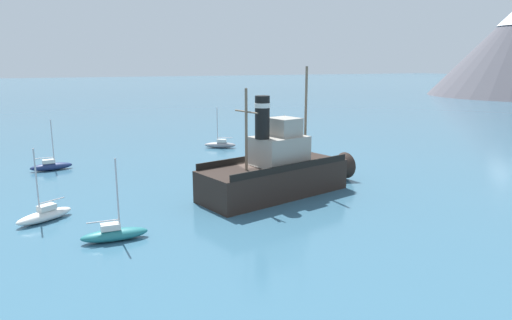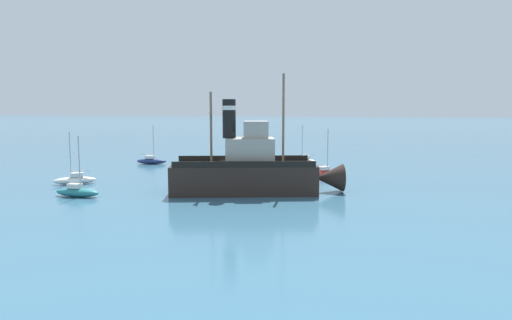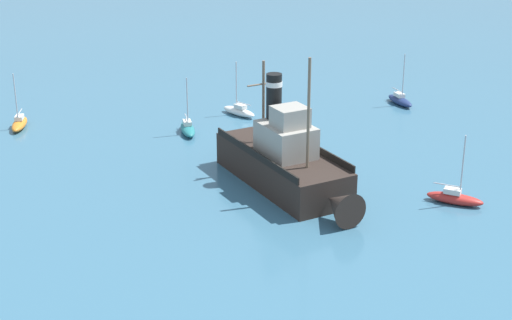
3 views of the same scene
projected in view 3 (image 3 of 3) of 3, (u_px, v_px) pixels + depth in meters
name	position (u px, v px, depth m)	size (l,w,h in m)	color
ground_plane	(290.00, 176.00, 57.27)	(600.00, 600.00, 0.00)	#38667F
old_tugboat	(286.00, 163.00, 54.71)	(7.34, 14.78, 9.90)	#2D231E
sailboat_orange	(19.00, 123.00, 67.39)	(1.68, 3.93, 4.90)	orange
sailboat_red	(455.00, 198.00, 52.53)	(3.64, 3.25, 4.90)	#B22823
sailboat_teal	(188.00, 128.00, 66.09)	(1.18, 3.82, 4.90)	#23757A
sailboat_navy	(400.00, 100.00, 73.89)	(1.59, 3.91, 4.90)	navy
sailboat_white	(239.00, 111.00, 70.71)	(2.93, 3.81, 4.90)	white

